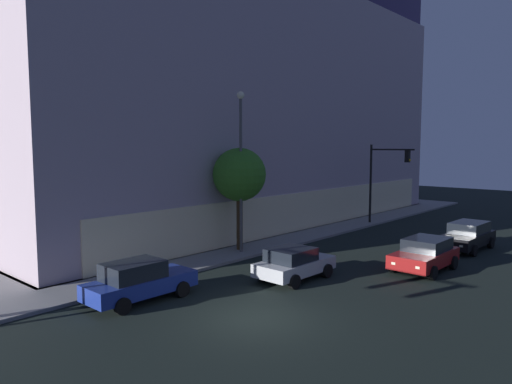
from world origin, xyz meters
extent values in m
plane|color=black|center=(0.00, 0.00, 0.00)|extent=(120.00, 120.00, 0.00)
cube|color=#4C4C51|center=(16.12, 22.71, 0.07)|extent=(40.36, 27.66, 0.15)
cube|color=#FCEAB4|center=(16.12, 9.28, 1.52)|extent=(35.97, 0.60, 2.75)
cube|color=#B09EAA|center=(16.12, 22.71, 9.26)|extent=(39.96, 27.26, 18.22)
cylinder|color=black|center=(21.64, 7.00, 3.25)|extent=(0.18, 0.18, 6.20)
cylinder|color=black|center=(21.61, 5.23, 5.97)|extent=(0.17, 3.55, 0.12)
cube|color=black|center=(21.60, 3.99, 5.47)|extent=(0.32, 0.32, 0.90)
sphere|color=yellow|center=(21.59, 3.81, 5.19)|extent=(0.18, 0.18, 0.18)
cylinder|color=#4E4E4E|center=(7.07, 7.41, 4.55)|extent=(0.16, 0.16, 8.79)
sphere|color=#F9EFC6|center=(7.07, 7.41, 9.09)|extent=(0.44, 0.44, 0.44)
cylinder|color=#49341E|center=(7.52, 7.95, 1.74)|extent=(0.37, 0.37, 3.19)
sphere|color=#357521|center=(7.52, 7.95, 4.59)|extent=(3.13, 3.13, 3.13)
cube|color=navy|center=(-1.59, 4.80, 0.65)|extent=(4.58, 1.78, 0.65)
cube|color=black|center=(-1.93, 4.80, 1.32)|extent=(2.31, 1.59, 0.69)
cube|color=#F9F4CC|center=(0.65, 5.31, 0.65)|extent=(0.12, 0.20, 0.12)
cube|color=#F9F4CC|center=(0.64, 4.26, 0.65)|extent=(0.12, 0.20, 0.12)
cylinder|color=black|center=(-0.17, 5.67, 0.33)|extent=(0.66, 0.24, 0.65)
cylinder|color=black|center=(-0.18, 3.91, 0.33)|extent=(0.66, 0.24, 0.65)
cylinder|color=black|center=(-3.00, 5.68, 0.33)|extent=(0.66, 0.24, 0.65)
cylinder|color=black|center=(-3.01, 3.93, 0.33)|extent=(0.66, 0.24, 0.65)
cube|color=#B7BABF|center=(5.04, 1.99, 0.63)|extent=(4.10, 1.98, 0.60)
cube|color=black|center=(4.74, 1.99, 1.23)|extent=(2.09, 1.75, 0.59)
cube|color=#F9F4CC|center=(7.04, 2.52, 0.63)|extent=(0.12, 0.20, 0.12)
cube|color=#F9F4CC|center=(7.02, 1.38, 0.63)|extent=(0.12, 0.20, 0.12)
cylinder|color=black|center=(6.32, 2.92, 0.33)|extent=(0.67, 0.25, 0.66)
cylinder|color=black|center=(6.29, 1.01, 0.33)|extent=(0.67, 0.25, 0.66)
cylinder|color=black|center=(3.80, 2.96, 0.33)|extent=(0.67, 0.25, 0.66)
cylinder|color=black|center=(3.77, 1.06, 0.33)|extent=(0.67, 0.25, 0.66)
cube|color=maroon|center=(10.57, -1.95, 0.68)|extent=(4.33, 2.02, 0.68)
cube|color=black|center=(10.89, -1.95, 1.32)|extent=(2.38, 1.81, 0.61)
cube|color=#F9F4CC|center=(8.45, -2.53, 0.68)|extent=(0.12, 0.20, 0.12)
cube|color=#F9F4CC|center=(8.46, -1.34, 0.68)|extent=(0.12, 0.20, 0.12)
cylinder|color=black|center=(9.22, -2.94, 0.34)|extent=(0.68, 0.25, 0.68)
cylinder|color=black|center=(9.24, -0.95, 0.34)|extent=(0.68, 0.25, 0.68)
cylinder|color=black|center=(11.90, -2.96, 0.34)|extent=(0.68, 0.25, 0.68)
cylinder|color=black|center=(11.91, -0.97, 0.34)|extent=(0.68, 0.25, 0.68)
cube|color=black|center=(17.01, -1.93, 0.67)|extent=(4.84, 2.03, 0.67)
cube|color=black|center=(17.37, -1.94, 1.33)|extent=(2.67, 1.78, 0.64)
cube|color=#F9F4CC|center=(14.65, -2.42, 0.67)|extent=(0.13, 0.20, 0.12)
cube|color=#F9F4CC|center=(14.69, -1.29, 0.67)|extent=(0.13, 0.20, 0.12)
cylinder|color=black|center=(15.50, -2.83, 0.33)|extent=(0.68, 0.26, 0.67)
cylinder|color=black|center=(15.56, -0.94, 0.33)|extent=(0.68, 0.26, 0.67)
cylinder|color=black|center=(18.46, -2.92, 0.33)|extent=(0.68, 0.26, 0.67)
cylinder|color=black|center=(18.53, -1.04, 0.33)|extent=(0.68, 0.26, 0.67)
camera|label=1|loc=(-12.50, -11.18, 6.29)|focal=33.29mm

